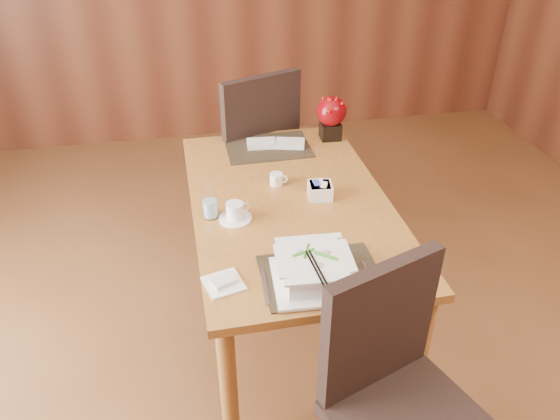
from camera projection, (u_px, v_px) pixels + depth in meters
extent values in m
plane|color=brown|center=(317.00, 412.00, 2.44)|extent=(6.00, 6.00, 0.00)
cube|color=#A3692D|center=(290.00, 204.00, 2.53)|extent=(0.90, 1.50, 0.04)
cylinder|color=#A3692D|center=(229.00, 391.00, 2.10)|extent=(0.07, 0.07, 0.71)
cylinder|color=#A3692D|center=(200.00, 203.00, 3.23)|extent=(0.07, 0.07, 0.71)
cylinder|color=#A3692D|center=(418.00, 359.00, 2.24)|extent=(0.07, 0.07, 0.71)
cylinder|color=#A3692D|center=(327.00, 189.00, 3.37)|extent=(0.07, 0.07, 0.71)
cube|color=black|center=(321.00, 275.00, 2.07)|extent=(0.45, 0.33, 0.01)
cube|color=black|center=(268.00, 147.00, 2.97)|extent=(0.45, 0.33, 0.01)
cube|color=white|center=(313.00, 281.00, 2.03)|extent=(0.32, 0.32, 0.01)
cube|color=white|center=(314.00, 269.00, 2.00)|extent=(0.23, 0.23, 0.10)
cylinder|color=tan|center=(314.00, 269.00, 2.00)|extent=(0.20, 0.20, 0.08)
cylinder|color=white|center=(235.00, 219.00, 2.38)|extent=(0.15, 0.15, 0.01)
cylinder|color=white|center=(235.00, 211.00, 2.36)|extent=(0.10, 0.10, 0.07)
cylinder|color=black|center=(235.00, 205.00, 2.34)|extent=(0.07, 0.07, 0.01)
cylinder|color=white|center=(210.00, 202.00, 2.36)|extent=(0.09, 0.09, 0.16)
cube|color=white|center=(320.00, 190.00, 2.53)|extent=(0.12, 0.12, 0.07)
cube|color=black|center=(330.00, 130.00, 3.05)|extent=(0.12, 0.12, 0.09)
sphere|color=maroon|center=(331.00, 111.00, 2.98)|extent=(0.16, 0.16, 0.16)
cube|color=white|center=(224.00, 283.00, 2.03)|extent=(0.16, 0.16, 0.01)
cube|color=black|center=(379.00, 326.00, 1.83)|extent=(0.44, 0.20, 0.52)
cylinder|color=black|center=(407.00, 407.00, 2.20)|extent=(0.04, 0.04, 0.44)
cube|color=black|center=(245.00, 155.00, 3.43)|extent=(0.64, 0.64, 0.07)
cube|color=black|center=(262.00, 123.00, 3.10)|extent=(0.47, 0.22, 0.55)
cylinder|color=black|center=(258.00, 170.00, 3.82)|extent=(0.04, 0.04, 0.47)
cylinder|color=black|center=(290.00, 197.00, 3.52)|extent=(0.04, 0.04, 0.47)
cylinder|color=black|center=(204.00, 186.00, 3.63)|extent=(0.04, 0.04, 0.47)
cylinder|color=black|center=(232.00, 215.00, 3.34)|extent=(0.04, 0.04, 0.47)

